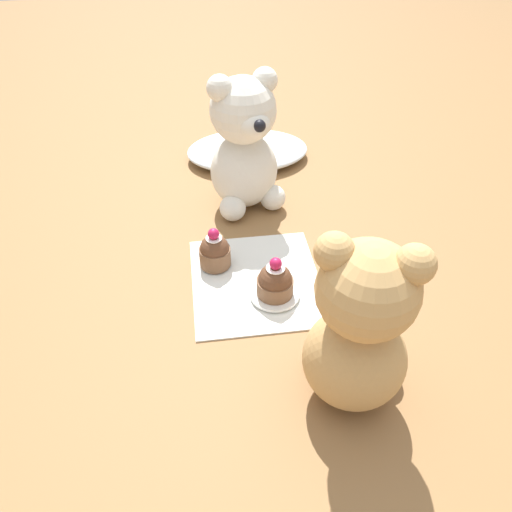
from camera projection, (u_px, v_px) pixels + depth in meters
name	position (u px, v px, depth m)	size (l,w,h in m)	color
ground_plane	(256.00, 282.00, 0.83)	(4.00, 4.00, 0.00)	olive
knitted_placemat	(256.00, 280.00, 0.83)	(0.21, 0.24, 0.01)	silver
tulle_cloth	(247.00, 150.00, 1.14)	(0.28, 0.19, 0.04)	white
teddy_bear_cream	(244.00, 146.00, 0.93)	(0.16, 0.15, 0.27)	silver
teddy_bear_tan	(360.00, 329.00, 0.59)	(0.16, 0.15, 0.26)	tan
cupcake_near_cream_bear	(215.00, 252.00, 0.84)	(0.05, 0.05, 0.07)	brown
saucer_plate	(275.00, 294.00, 0.80)	(0.08, 0.08, 0.01)	white
cupcake_near_tan_bear	(275.00, 282.00, 0.78)	(0.06, 0.06, 0.07)	brown
teaspoon	(358.00, 325.00, 0.76)	(0.13, 0.01, 0.01)	silver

